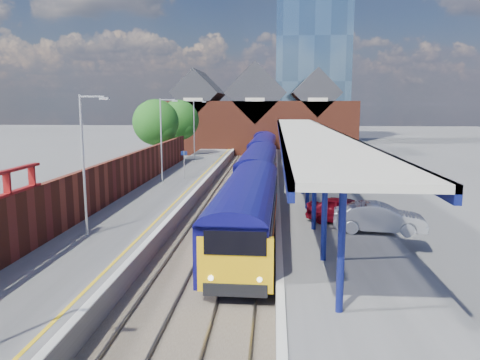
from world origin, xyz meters
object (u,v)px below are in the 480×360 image
object	(u,v)px
platform_sign	(184,160)
parked_car_dark	(325,180)
train	(261,156)
lamp_post_b	(86,156)
parked_car_red	(346,211)
parked_car_silver	(379,218)
lamp_post_d	(195,126)
lamp_post_c	(163,135)
parked_car_blue	(327,175)

from	to	relation	value
platform_sign	parked_car_dark	xyz separation A→B (m)	(11.89, -3.79, -0.99)
train	parked_car_dark	bearing A→B (deg)	-66.98
lamp_post_b	parked_car_red	size ratio (longest dim) A/B	1.63
parked_car_silver	lamp_post_d	bearing A→B (deg)	33.04
lamp_post_d	platform_sign	world-z (taller)	lamp_post_d
train	parked_car_red	bearing A→B (deg)	-77.18
parked_car_silver	parked_car_dark	size ratio (longest dim) A/B	0.96
parked_car_silver	lamp_post_c	bearing A→B (deg)	52.85
lamp_post_c	parked_car_silver	xyz separation A→B (m)	(14.67, -14.36, -3.23)
parked_car_dark	parked_car_blue	xyz separation A→B (m)	(0.50, 3.26, -0.15)
train	parked_car_silver	distance (m)	26.18
platform_sign	parked_car_red	size ratio (longest dim) A/B	0.58
lamp_post_c	parked_car_silver	size ratio (longest dim) A/B	1.52
lamp_post_c	platform_sign	size ratio (longest dim) A/B	2.80
lamp_post_b	parked_car_silver	xyz separation A→B (m)	(14.67, 1.64, -3.23)
parked_car_red	parked_car_dark	world-z (taller)	parked_car_red
parked_car_blue	lamp_post_c	bearing A→B (deg)	81.52
parked_car_red	parked_car_dark	distance (m)	10.88
lamp_post_b	parked_car_blue	distance (m)	22.50
platform_sign	parked_car_dark	bearing A→B (deg)	-17.69
parked_car_red	lamp_post_c	bearing A→B (deg)	68.43
parked_car_dark	lamp_post_b	bearing A→B (deg)	151.20
parked_car_blue	train	bearing A→B (deg)	17.38
platform_sign	parked_car_silver	xyz separation A→B (m)	(13.31, -16.36, -0.93)
train	lamp_post_d	bearing A→B (deg)	147.08
lamp_post_c	parked_car_blue	bearing A→B (deg)	6.11
train	parked_car_blue	bearing A→B (deg)	-58.03
platform_sign	lamp_post_d	bearing A→B (deg)	95.56
parked_car_silver	parked_car_blue	bearing A→B (deg)	10.57
lamp_post_d	train	bearing A→B (deg)	-32.92
parked_car_silver	parked_car_dark	bearing A→B (deg)	13.67
lamp_post_c	platform_sign	bearing A→B (deg)	55.74
parked_car_red	parked_car_silver	distance (m)	2.22
train	lamp_post_c	world-z (taller)	lamp_post_c
train	lamp_post_b	xyz separation A→B (m)	(-7.86, -26.91, 2.87)
train	parked_car_blue	size ratio (longest dim) A/B	16.67
train	parked_car_blue	xyz separation A→B (m)	(5.89, -9.44, -0.57)
parked_car_dark	lamp_post_c	bearing A→B (deg)	96.51
parked_car_silver	platform_sign	bearing A→B (deg)	46.37
parked_car_red	parked_car_blue	bearing A→B (deg)	20.09
platform_sign	parked_car_dark	world-z (taller)	platform_sign
lamp_post_d	parked_car_blue	world-z (taller)	lamp_post_d
lamp_post_b	parked_car_dark	bearing A→B (deg)	46.99
lamp_post_d	parked_car_blue	size ratio (longest dim) A/B	1.77
lamp_post_c	lamp_post_d	bearing A→B (deg)	90.00
train	parked_car_red	distance (m)	24.20
train	lamp_post_d	distance (m)	9.79
train	platform_sign	xyz separation A→B (m)	(-6.49, -8.91, 0.57)
train	parked_car_red	size ratio (longest dim) A/B	15.40
parked_car_dark	parked_car_red	bearing A→B (deg)	-165.95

